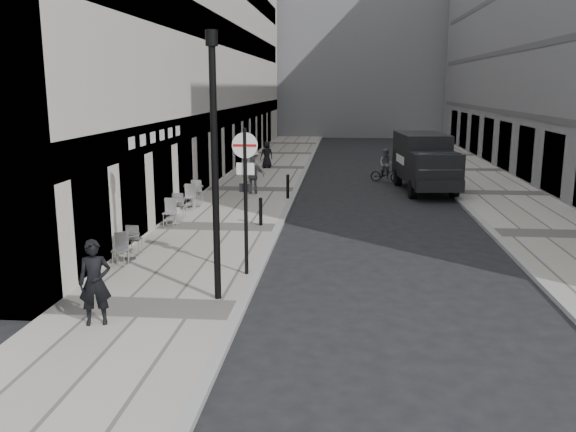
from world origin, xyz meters
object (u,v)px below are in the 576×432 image
sign_post (245,182)px  cyclist (386,169)px  walking_man (95,283)px  panel_van (424,159)px  lamppost (215,155)px

sign_post → cyclist: (4.48, 16.15, -1.79)m
walking_man → panel_van: panel_van is taller
lamppost → walking_man: bearing=-140.8°
sign_post → lamppost: lamppost is taller
cyclist → walking_man: bearing=-91.5°
walking_man → lamppost: size_ratio=0.30×
lamppost → sign_post: bearing=79.1°
walking_man → lamppost: bearing=22.6°
walking_man → lamppost: (2.07, 1.69, 2.33)m
cyclist → sign_post: bearing=-87.6°
sign_post → panel_van: sign_post is taller
panel_van → cyclist: 3.09m
lamppost → cyclist: size_ratio=3.43×
walking_man → cyclist: bearing=54.0°
lamppost → panel_van: bearing=67.5°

